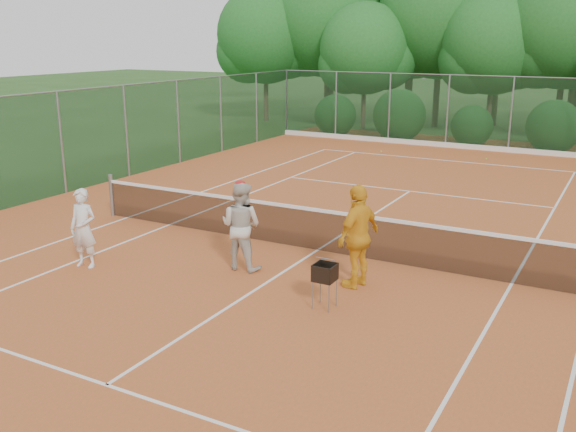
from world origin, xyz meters
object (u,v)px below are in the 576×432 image
at_px(player_white, 83,228).
at_px(player_center_grp, 241,225).
at_px(player_yellow, 358,236).
at_px(ball_hopper, 325,273).

xyz_separation_m(player_white, player_center_grp, (2.84, 1.43, 0.09)).
relative_size(player_white, player_yellow, 0.83).
height_order(player_white, player_center_grp, player_center_grp).
distance_m(player_center_grp, player_yellow, 2.43).
bearing_deg(player_white, player_yellow, 8.67).
bearing_deg(player_yellow, player_white, -59.61).
xyz_separation_m(player_yellow, ball_hopper, (-0.10, -1.20, -0.35)).
distance_m(player_white, player_center_grp, 3.18).
relative_size(player_yellow, ball_hopper, 2.46).
height_order(player_white, ball_hopper, player_white).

